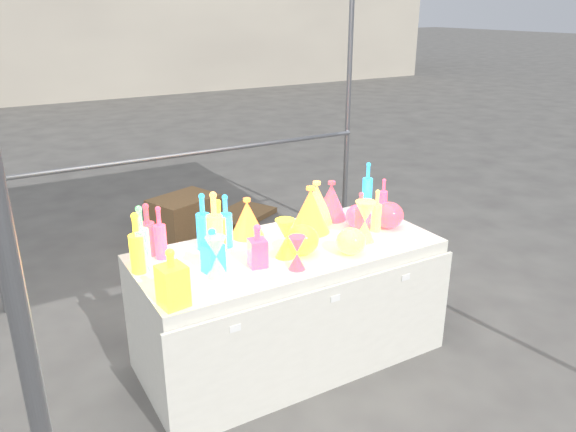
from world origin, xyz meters
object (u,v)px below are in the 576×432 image
display_table (289,304)px  cardboard_box_closed (185,219)px  bottle_0 (137,243)px  decanter_0 (172,277)px  globe_0 (302,241)px  lampshade_0 (247,217)px

display_table → cardboard_box_closed: bearing=87.1°
bottle_0 → decanter_0: bottle_0 is taller
cardboard_box_closed → bottle_0: (-0.96, -1.99, 0.71)m
display_table → globe_0: globe_0 is taller
globe_0 → lampshade_0: 0.43m
bottle_0 → globe_0: size_ratio=1.75×
lampshade_0 → cardboard_box_closed: bearing=88.7°
globe_0 → display_table: bearing=105.1°
decanter_0 → globe_0: 0.87m
decanter_0 → lampshade_0: size_ratio=1.19×
lampshade_0 → bottle_0: bearing=-162.0°
bottle_0 → display_table: bearing=-9.0°
bottle_0 → globe_0: (0.88, -0.24, -0.09)m
decanter_0 → cardboard_box_closed: bearing=61.1°
bottle_0 → globe_0: bearing=-15.3°
display_table → globe_0: bearing=-74.9°
cardboard_box_closed → bottle_0: size_ratio=1.71×
decanter_0 → bottle_0: bearing=86.7°
display_table → globe_0: size_ratio=9.49×
cardboard_box_closed → globe_0: (-0.08, -2.23, 0.62)m
display_table → cardboard_box_closed: size_ratio=3.18×
cardboard_box_closed → lampshade_0: lampshade_0 is taller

